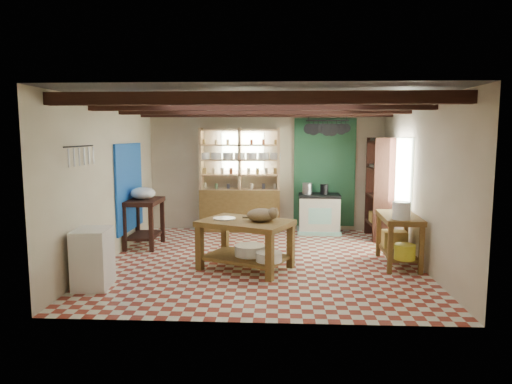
{
  "coord_description": "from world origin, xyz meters",
  "views": [
    {
      "loc": [
        0.28,
        -7.29,
        2.06
      ],
      "look_at": [
        -0.1,
        0.3,
        1.1
      ],
      "focal_mm": 32.0,
      "sensor_mm": 36.0,
      "label": 1
    }
  ],
  "objects_px": {
    "work_table": "(246,245)",
    "right_counter": "(398,240)",
    "white_cabinet": "(93,258)",
    "cat": "(261,215)",
    "prep_table": "(144,223)",
    "stove": "(319,214)"
  },
  "relations": [
    {
      "from": "stove",
      "to": "white_cabinet",
      "type": "relative_size",
      "value": 1.06
    },
    {
      "from": "work_table",
      "to": "cat",
      "type": "height_order",
      "value": "cat"
    },
    {
      "from": "stove",
      "to": "cat",
      "type": "xyz_separation_m",
      "value": [
        -1.1,
        -2.67,
        0.44
      ]
    },
    {
      "from": "white_cabinet",
      "to": "cat",
      "type": "xyz_separation_m",
      "value": [
        2.24,
        0.92,
        0.45
      ]
    },
    {
      "from": "stove",
      "to": "right_counter",
      "type": "bearing_deg",
      "value": -63.96
    },
    {
      "from": "prep_table",
      "to": "cat",
      "type": "distance_m",
      "value": 2.64
    },
    {
      "from": "work_table",
      "to": "right_counter",
      "type": "height_order",
      "value": "right_counter"
    },
    {
      "from": "stove",
      "to": "cat",
      "type": "distance_m",
      "value": 2.92
    },
    {
      "from": "work_table",
      "to": "stove",
      "type": "relative_size",
      "value": 1.57
    },
    {
      "from": "right_counter",
      "to": "cat",
      "type": "height_order",
      "value": "cat"
    },
    {
      "from": "white_cabinet",
      "to": "right_counter",
      "type": "bearing_deg",
      "value": 12.65
    },
    {
      "from": "white_cabinet",
      "to": "right_counter",
      "type": "relative_size",
      "value": 0.72
    },
    {
      "from": "stove",
      "to": "white_cabinet",
      "type": "xyz_separation_m",
      "value": [
        -3.34,
        -3.59,
        -0.01
      ]
    },
    {
      "from": "right_counter",
      "to": "prep_table",
      "type": "bearing_deg",
      "value": 170.12
    },
    {
      "from": "work_table",
      "to": "right_counter",
      "type": "distance_m",
      "value": 2.43
    },
    {
      "from": "prep_table",
      "to": "right_counter",
      "type": "bearing_deg",
      "value": -12.1
    },
    {
      "from": "prep_table",
      "to": "white_cabinet",
      "type": "relative_size",
      "value": 1.1
    },
    {
      "from": "cat",
      "to": "work_table",
      "type": "bearing_deg",
      "value": -178.69
    },
    {
      "from": "work_table",
      "to": "cat",
      "type": "relative_size",
      "value": 3.01
    },
    {
      "from": "work_table",
      "to": "white_cabinet",
      "type": "bearing_deg",
      "value": -129.15
    },
    {
      "from": "prep_table",
      "to": "right_counter",
      "type": "xyz_separation_m",
      "value": [
        4.38,
        -0.96,
        -0.04
      ]
    },
    {
      "from": "cat",
      "to": "stove",
      "type": "bearing_deg",
      "value": 82.34
    }
  ]
}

